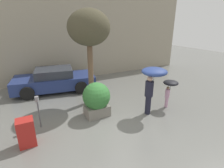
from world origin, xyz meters
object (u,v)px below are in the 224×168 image
(newspaper_box, at_px, (26,132))
(person_adult, at_px, (153,78))
(parking_meter, at_px, (38,105))
(parked_car_near, at_px, (55,80))
(person_child, at_px, (170,86))
(street_tree, at_px, (89,29))
(planter_box, at_px, (97,99))

(newspaper_box, bearing_deg, person_adult, -2.38)
(person_adult, height_order, parking_meter, person_adult)
(parked_car_near, bearing_deg, person_child, -127.48)
(street_tree, xyz_separation_m, parking_meter, (-2.47, -1.16, -2.50))
(planter_box, xyz_separation_m, person_adult, (2.04, -0.91, 0.83))
(person_adult, distance_m, street_tree, 3.36)
(person_child, bearing_deg, person_adult, -120.97)
(planter_box, bearing_deg, parked_car_near, 105.08)
(planter_box, bearing_deg, parking_meter, 176.03)
(person_adult, bearing_deg, parking_meter, -164.10)
(parking_meter, bearing_deg, parked_car_near, 71.27)
(street_tree, height_order, parking_meter, street_tree)
(planter_box, xyz_separation_m, parked_car_near, (-0.99, 3.67, -0.14))
(planter_box, height_order, parking_meter, planter_box)
(person_child, bearing_deg, parking_meter, -136.49)
(parked_car_near, relative_size, parking_meter, 3.70)
(newspaper_box, bearing_deg, planter_box, 15.14)
(person_adult, relative_size, newspaper_box, 2.22)
(newspaper_box, bearing_deg, person_child, -0.94)
(parking_meter, bearing_deg, street_tree, 25.27)
(parked_car_near, bearing_deg, newspaper_box, 169.15)
(person_child, relative_size, newspaper_box, 1.42)
(street_tree, distance_m, parking_meter, 3.70)
(parking_meter, distance_m, newspaper_box, 1.08)
(parking_meter, bearing_deg, planter_box, -3.97)
(parked_car_near, distance_m, parking_meter, 3.73)
(street_tree, bearing_deg, person_child, -36.74)
(planter_box, xyz_separation_m, newspaper_box, (-2.65, -0.72, -0.30))
(person_child, relative_size, street_tree, 0.30)
(planter_box, distance_m, parking_meter, 2.19)
(person_adult, xyz_separation_m, street_tree, (-1.76, 2.23, 1.80))
(parked_car_near, distance_m, newspaper_box, 4.69)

